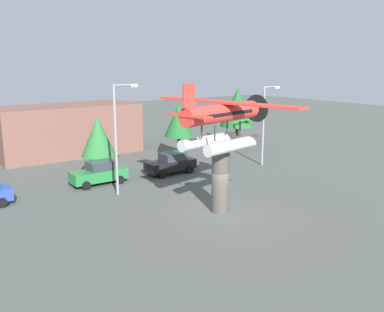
{
  "coord_description": "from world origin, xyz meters",
  "views": [
    {
      "loc": [
        -16.05,
        -19.34,
        9.12
      ],
      "look_at": [
        0.0,
        3.0,
        3.0
      ],
      "focal_mm": 39.63,
      "sensor_mm": 36.0,
      "label": 1
    }
  ],
  "objects_px": {
    "streetlight_secondary": "(265,119)",
    "tree_far_east": "(237,107)",
    "car_mid_green": "(99,173)",
    "display_pedestal": "(220,180)",
    "tree_east": "(98,137)",
    "tree_center_back": "(179,120)",
    "storefront_building": "(68,130)",
    "car_far_black": "(171,163)",
    "streetlight_primary": "(118,131)",
    "floatplane_monument": "(223,121)"
  },
  "relations": [
    {
      "from": "tree_center_back",
      "to": "storefront_building",
      "type": "bearing_deg",
      "value": 133.62
    },
    {
      "from": "tree_east",
      "to": "streetlight_primary",
      "type": "bearing_deg",
      "value": -98.8
    },
    {
      "from": "streetlight_primary",
      "to": "streetlight_secondary",
      "type": "height_order",
      "value": "streetlight_primary"
    },
    {
      "from": "tree_far_east",
      "to": "streetlight_primary",
      "type": "bearing_deg",
      "value": -156.37
    },
    {
      "from": "storefront_building",
      "to": "tree_center_back",
      "type": "bearing_deg",
      "value": -46.38
    },
    {
      "from": "floatplane_monument",
      "to": "streetlight_secondary",
      "type": "xyz_separation_m",
      "value": [
        10.93,
        7.21,
        -1.52
      ]
    },
    {
      "from": "streetlight_secondary",
      "to": "car_mid_green",
      "type": "bearing_deg",
      "value": 169.0
    },
    {
      "from": "car_mid_green",
      "to": "streetlight_secondary",
      "type": "xyz_separation_m",
      "value": [
        14.67,
        -2.85,
        3.28
      ]
    },
    {
      "from": "display_pedestal",
      "to": "tree_east",
      "type": "height_order",
      "value": "tree_east"
    },
    {
      "from": "storefront_building",
      "to": "tree_center_back",
      "type": "height_order",
      "value": "tree_center_back"
    },
    {
      "from": "display_pedestal",
      "to": "tree_east",
      "type": "bearing_deg",
      "value": 101.84
    },
    {
      "from": "floatplane_monument",
      "to": "car_far_black",
      "type": "relative_size",
      "value": 2.48
    },
    {
      "from": "display_pedestal",
      "to": "tree_center_back",
      "type": "relative_size",
      "value": 0.75
    },
    {
      "from": "storefront_building",
      "to": "tree_center_back",
      "type": "distance_m",
      "value": 11.42
    },
    {
      "from": "floatplane_monument",
      "to": "tree_east",
      "type": "height_order",
      "value": "floatplane_monument"
    },
    {
      "from": "storefront_building",
      "to": "car_far_black",
      "type": "bearing_deg",
      "value": -71.49
    },
    {
      "from": "storefront_building",
      "to": "tree_east",
      "type": "xyz_separation_m",
      "value": [
        -0.97,
        -9.62,
        0.73
      ]
    },
    {
      "from": "storefront_building",
      "to": "car_mid_green",
      "type": "bearing_deg",
      "value": -99.49
    },
    {
      "from": "display_pedestal",
      "to": "car_mid_green",
      "type": "bearing_deg",
      "value": 109.71
    },
    {
      "from": "car_mid_green",
      "to": "tree_far_east",
      "type": "height_order",
      "value": "tree_far_east"
    },
    {
      "from": "streetlight_primary",
      "to": "floatplane_monument",
      "type": "bearing_deg",
      "value": -62.53
    },
    {
      "from": "floatplane_monument",
      "to": "storefront_building",
      "type": "xyz_separation_m",
      "value": [
        -1.75,
        21.97,
        -3.19
      ]
    },
    {
      "from": "display_pedestal",
      "to": "floatplane_monument",
      "type": "bearing_deg",
      "value": 11.39
    },
    {
      "from": "streetlight_primary",
      "to": "streetlight_secondary",
      "type": "distance_m",
      "value": 14.51
    },
    {
      "from": "streetlight_primary",
      "to": "tree_far_east",
      "type": "bearing_deg",
      "value": 23.63
    },
    {
      "from": "car_far_black",
      "to": "display_pedestal",
      "type": "bearing_deg",
      "value": 75.03
    },
    {
      "from": "floatplane_monument",
      "to": "tree_far_east",
      "type": "distance_m",
      "value": 20.53
    },
    {
      "from": "tree_east",
      "to": "display_pedestal",
      "type": "bearing_deg",
      "value": -78.16
    },
    {
      "from": "car_mid_green",
      "to": "tree_far_east",
      "type": "xyz_separation_m",
      "value": [
        18.03,
        4.62,
        3.5
      ]
    },
    {
      "from": "floatplane_monument",
      "to": "car_far_black",
      "type": "distance_m",
      "value": 10.93
    },
    {
      "from": "streetlight_primary",
      "to": "tree_far_east",
      "type": "distance_m",
      "value": 19.5
    },
    {
      "from": "car_mid_green",
      "to": "tree_center_back",
      "type": "height_order",
      "value": "tree_center_back"
    },
    {
      "from": "car_far_black",
      "to": "streetlight_secondary",
      "type": "height_order",
      "value": "streetlight_secondary"
    },
    {
      "from": "streetlight_primary",
      "to": "streetlight_secondary",
      "type": "relative_size",
      "value": 1.09
    },
    {
      "from": "streetlight_primary",
      "to": "tree_center_back",
      "type": "relative_size",
      "value": 1.45
    },
    {
      "from": "tree_east",
      "to": "floatplane_monument",
      "type": "bearing_deg",
      "value": -77.57
    },
    {
      "from": "display_pedestal",
      "to": "streetlight_primary",
      "type": "xyz_separation_m",
      "value": [
        -3.44,
        6.89,
        2.48
      ]
    },
    {
      "from": "streetlight_secondary",
      "to": "floatplane_monument",
      "type": "bearing_deg",
      "value": -146.6
    },
    {
      "from": "storefront_building",
      "to": "floatplane_monument",
      "type": "bearing_deg",
      "value": -85.45
    },
    {
      "from": "streetlight_secondary",
      "to": "tree_east",
      "type": "distance_m",
      "value": 14.62
    },
    {
      "from": "floatplane_monument",
      "to": "storefront_building",
      "type": "height_order",
      "value": "floatplane_monument"
    },
    {
      "from": "car_mid_green",
      "to": "car_far_black",
      "type": "xyz_separation_m",
      "value": [
        6.16,
        -0.54,
        0.0
      ]
    },
    {
      "from": "car_far_black",
      "to": "tree_far_east",
      "type": "xyz_separation_m",
      "value": [
        11.87,
        5.17,
        3.5
      ]
    },
    {
      "from": "car_far_black",
      "to": "tree_east",
      "type": "xyz_separation_m",
      "value": [
        -5.15,
        2.83,
        2.33
      ]
    },
    {
      "from": "streetlight_secondary",
      "to": "display_pedestal",
      "type": "bearing_deg",
      "value": -146.81
    },
    {
      "from": "car_mid_green",
      "to": "tree_east",
      "type": "distance_m",
      "value": 3.43
    },
    {
      "from": "car_mid_green",
      "to": "display_pedestal",
      "type": "bearing_deg",
      "value": 109.71
    },
    {
      "from": "display_pedestal",
      "to": "streetlight_primary",
      "type": "height_order",
      "value": "streetlight_primary"
    },
    {
      "from": "streetlight_secondary",
      "to": "tree_far_east",
      "type": "relative_size",
      "value": 1.1
    },
    {
      "from": "car_far_black",
      "to": "storefront_building",
      "type": "relative_size",
      "value": 0.31
    }
  ]
}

